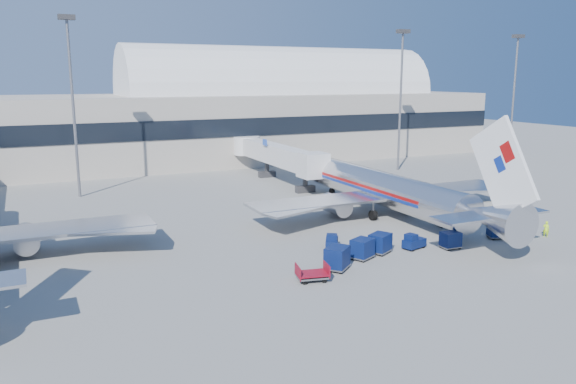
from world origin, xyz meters
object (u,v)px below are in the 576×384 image
airliner_main (388,190)px  cart_solo_far (498,230)px  cart_train_b (362,248)px  barrier_far (502,204)px  tug_left (332,241)px  barrier_near (459,209)px  tug_right (449,220)px  tug_lead (413,242)px  mast_east (401,80)px  cart_open_red (313,275)px  mast_far_east (515,79)px  jetbridge_near (273,154)px  ramp_worker (546,229)px  cart_train_c (337,258)px  cart_solo_near (451,240)px  cart_train_a (380,243)px  barrier_mid (481,207)px  mast_west (71,80)px

airliner_main → cart_solo_far: size_ratio=16.73×
airliner_main → cart_train_b: bearing=-132.9°
barrier_far → tug_left: tug_left is taller
barrier_near → tug_left: (-19.65, -5.41, 0.19)m
tug_right → tug_lead: bearing=-116.8°
tug_right → tug_left: (-14.60, -1.25, -0.07)m
mast_east → cart_open_red: bearing=-132.8°
mast_far_east → tug_right: mast_far_east is taller
airliner_main → barrier_far: (14.60, -2.51, -2.48)m
mast_far_east → cart_train_b: size_ratio=9.30×
jetbridge_near → mast_east: 24.91m
ramp_worker → jetbridge_near: bearing=-17.6°
jetbridge_near → tug_right: 33.55m
jetbridge_near → cart_train_c: (-11.73, -39.42, -2.92)m
mast_east → ramp_worker: (-11.17, -39.07, -14.00)m
barrier_near → cart_solo_near: cart_solo_near is taller
barrier_near → cart_train_a: cart_train_a is taller
barrier_near → cart_solo_near: bearing=-135.0°
barrier_mid → cart_solo_near: cart_solo_near is taller
mast_far_east → tug_lead: size_ratio=9.41×
cart_train_b → mast_west: bearing=90.9°
tug_left → cart_train_a: size_ratio=0.98×
barrier_mid → cart_train_a: (-19.84, -8.46, 0.48)m
mast_far_east → mast_west: bearing=180.0°
mast_far_east → ramp_worker: (-36.17, -39.07, -14.00)m
cart_train_b → tug_right: bearing=-6.4°
airliner_main → cart_solo_near: 12.88m
mast_west → tug_left: mast_west is taller
barrier_mid → cart_train_a: bearing=-156.9°
tug_right → cart_open_red: size_ratio=0.99×
mast_far_east → barrier_near: mast_far_east is taller
cart_open_red → mast_far_east: bearing=44.6°
tug_left → cart_solo_near: bearing=-84.3°
barrier_far → cart_train_b: cart_train_b is taller
cart_train_a → barrier_near: bearing=-1.2°
mast_east → cart_solo_far: 42.91m
jetbridge_near → mast_east: bearing=-2.1°
barrier_far → cart_train_b: size_ratio=1.23×
mast_west → cart_train_b: mast_west is taller
cart_train_b → cart_open_red: bearing=178.2°
mast_west → barrier_far: bearing=-32.1°
mast_west → mast_far_east: size_ratio=1.00×
mast_east → cart_train_c: (-34.13, -38.61, -13.78)m
tug_left → cart_train_b: (0.83, -3.75, 0.28)m
tug_lead → tug_left: 7.33m
barrier_far → barrier_mid: bearing=180.0°
barrier_mid → cart_train_b: size_ratio=1.23×
airliner_main → cart_solo_near: airliner_main is taller
mast_far_east → tug_right: size_ratio=8.55×
tug_right → ramp_worker: bearing=-15.8°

